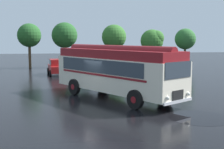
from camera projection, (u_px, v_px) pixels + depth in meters
name	position (u px, v px, depth m)	size (l,w,h in m)	color
ground_plane	(103.00, 97.00, 20.80)	(120.00, 120.00, 0.00)	black
vintage_bus	(116.00, 70.00, 20.31)	(7.38, 9.87, 3.49)	silver
car_near_left	(57.00, 67.00, 33.53)	(2.34, 4.37, 1.66)	maroon
car_mid_left	(80.00, 66.00, 33.97)	(2.39, 4.39, 1.66)	#144C28
tree_left_of_centre	(30.00, 35.00, 40.65)	(3.09, 3.09, 5.83)	#4C3823
tree_centre	(64.00, 35.00, 41.43)	(3.41, 3.41, 6.01)	#4C3823
tree_right_of_centre	(115.00, 37.00, 43.05)	(3.39, 3.39, 5.78)	#4C3823
tree_far_right	(153.00, 40.00, 42.66)	(3.13, 3.13, 5.11)	#4C3823
tree_extra_right	(185.00, 39.00, 44.03)	(2.96, 2.96, 5.27)	#4C3823
puddle_patch	(200.00, 118.00, 15.52)	(3.09, 3.09, 0.01)	black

